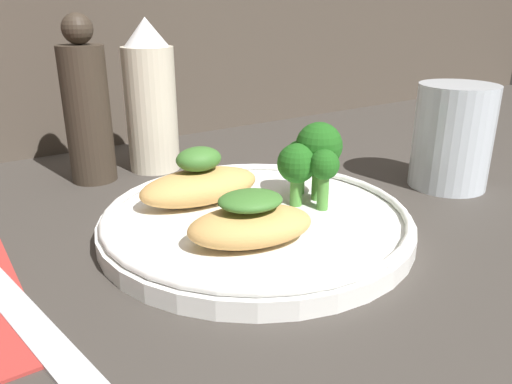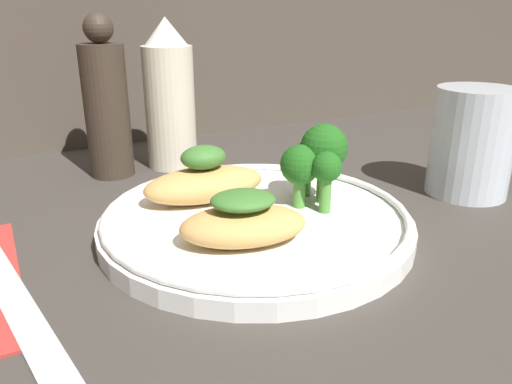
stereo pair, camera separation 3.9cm
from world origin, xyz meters
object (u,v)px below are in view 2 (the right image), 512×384
(broccoli_bunch, at_px, (315,158))
(drinking_glass, at_px, (472,142))
(pepper_grinder, at_px, (106,105))
(plate, at_px, (256,220))
(sauce_bottle, at_px, (169,98))

(broccoli_bunch, distance_m, drinking_glass, 0.16)
(broccoli_bunch, xyz_separation_m, drinking_glass, (0.16, -0.02, -0.00))
(pepper_grinder, distance_m, drinking_glass, 0.36)
(broccoli_bunch, height_order, pepper_grinder, pepper_grinder)
(broccoli_bunch, bearing_deg, pepper_grinder, 121.70)
(plate, distance_m, pepper_grinder, 0.22)
(sauce_bottle, height_order, pepper_grinder, pepper_grinder)
(sauce_bottle, distance_m, drinking_glass, 0.31)
(pepper_grinder, bearing_deg, drinking_glass, -37.00)
(plate, xyz_separation_m, pepper_grinder, (-0.07, 0.20, 0.06))
(broccoli_bunch, distance_m, sauce_bottle, 0.21)
(drinking_glass, bearing_deg, pepper_grinder, 143.00)
(plate, bearing_deg, broccoli_bunch, 0.90)
(pepper_grinder, xyz_separation_m, drinking_glass, (0.29, -0.22, -0.02))
(plate, distance_m, drinking_glass, 0.22)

